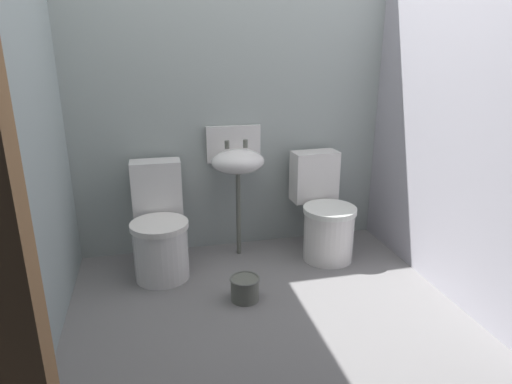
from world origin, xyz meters
TOP-DOWN VIEW (x-y plane):
  - ground_plane at (0.00, 0.00)m, footprint 2.81×2.45m
  - wall_back at (0.00, 1.08)m, footprint 2.81×0.10m
  - wall_left at (-1.25, 0.10)m, footprint 0.10×2.25m
  - wall_right at (1.25, 0.10)m, footprint 0.10×2.25m
  - toilet_left at (-0.60, 0.67)m, footprint 0.41×0.60m
  - toilet_right at (0.64, 0.67)m, footprint 0.42×0.61m
  - sink at (0.00, 0.86)m, footprint 0.42×0.35m
  - bucket at (-0.10, 0.16)m, footprint 0.20×0.20m

SIDE VIEW (x-z plane):
  - ground_plane at x=0.00m, z-range -0.08..0.00m
  - bucket at x=-0.10m, z-range 0.00..0.16m
  - toilet_left at x=-0.60m, z-range -0.07..0.71m
  - toilet_right at x=0.64m, z-range -0.07..0.71m
  - sink at x=0.00m, z-range 0.26..1.25m
  - wall_back at x=0.00m, z-range 0.00..2.48m
  - wall_left at x=-1.25m, z-range 0.00..2.48m
  - wall_right at x=1.25m, z-range 0.00..2.48m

